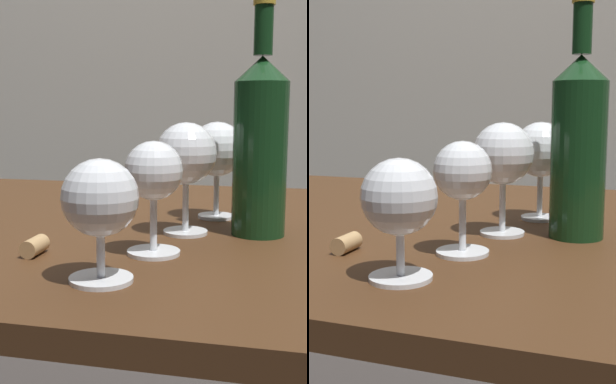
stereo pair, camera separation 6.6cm
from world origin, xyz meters
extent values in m
cube|color=#472B16|center=(0.00, 0.00, 0.74)|extent=(1.46, 0.85, 0.03)
cylinder|color=white|center=(0.01, -0.30, 0.76)|extent=(0.07, 0.07, 0.00)
cylinder|color=white|center=(0.01, -0.30, 0.79)|extent=(0.01, 0.01, 0.06)
sphere|color=white|center=(0.01, -0.30, 0.84)|extent=(0.08, 0.08, 0.08)
ellipsoid|color=maroon|center=(0.01, -0.30, 0.84)|extent=(0.07, 0.07, 0.02)
cylinder|color=white|center=(0.04, -0.19, 0.76)|extent=(0.07, 0.07, 0.00)
cylinder|color=white|center=(0.04, -0.19, 0.80)|extent=(0.01, 0.01, 0.08)
sphere|color=white|center=(0.04, -0.19, 0.86)|extent=(0.07, 0.07, 0.07)
ellipsoid|color=pink|center=(0.04, -0.19, 0.85)|extent=(0.06, 0.06, 0.02)
cylinder|color=white|center=(0.06, -0.07, 0.76)|extent=(0.06, 0.06, 0.00)
cylinder|color=white|center=(0.06, -0.07, 0.80)|extent=(0.01, 0.01, 0.08)
sphere|color=white|center=(0.06, -0.07, 0.87)|extent=(0.09, 0.09, 0.09)
ellipsoid|color=#470A16|center=(0.06, -0.07, 0.87)|extent=(0.08, 0.08, 0.03)
cylinder|color=white|center=(0.09, 0.06, 0.76)|extent=(0.06, 0.06, 0.00)
cylinder|color=white|center=(0.09, 0.06, 0.80)|extent=(0.01, 0.01, 0.08)
sphere|color=white|center=(0.09, 0.06, 0.87)|extent=(0.09, 0.09, 0.09)
ellipsoid|color=gold|center=(0.09, 0.06, 0.87)|extent=(0.08, 0.08, 0.04)
cylinder|color=#143819|center=(0.16, -0.05, 0.86)|extent=(0.08, 0.08, 0.22)
cone|color=#143819|center=(0.16, -0.05, 0.99)|extent=(0.08, 0.08, 0.04)
cylinder|color=#143819|center=(0.16, -0.05, 1.04)|extent=(0.03, 0.03, 0.07)
cylinder|color=tan|center=(-0.10, -0.22, 0.77)|extent=(0.02, 0.04, 0.02)
camera|label=1|loc=(0.19, -0.82, 0.93)|focal=50.41mm
camera|label=2|loc=(0.25, -0.80, 0.93)|focal=50.41mm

